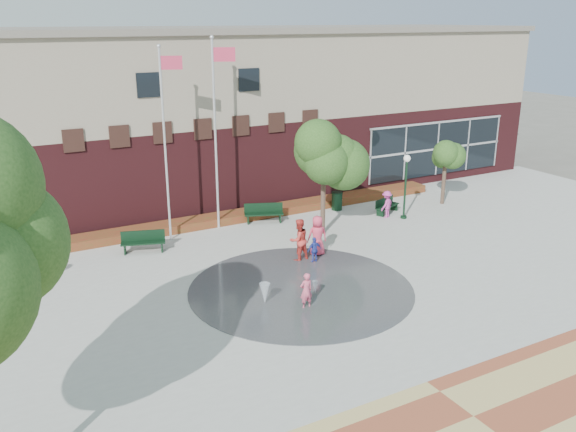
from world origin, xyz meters
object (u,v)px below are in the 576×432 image
flagpole_right (216,125)px  child_splash (306,291)px  bench_left (143,246)px  flagpole_left (165,136)px  trash_can (337,201)px

flagpole_right → child_splash: bearing=-71.0°
flagpole_right → bench_left: flagpole_right is taller
bench_left → child_splash: 8.68m
flagpole_left → child_splash: size_ratio=6.58×
flagpole_right → child_splash: flagpole_right is taller
flagpole_right → bench_left: 6.43m
flagpole_right → bench_left: (-4.16, -1.43, -4.70)m
flagpole_left → child_splash: (1.88, -8.90, -4.15)m
trash_can → flagpole_left: bearing=-179.0°
flagpole_left → flagpole_right: flagpole_right is taller
flagpole_left → trash_can: 10.08m
child_splash → trash_can: bearing=-128.1°
flagpole_right → trash_can: 7.94m
bench_left → flagpole_left: bearing=48.8°
bench_left → child_splash: (3.46, -7.96, 0.35)m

